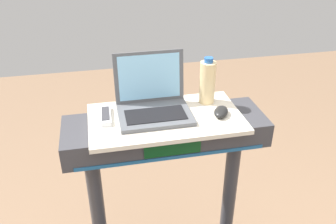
{
  "coord_description": "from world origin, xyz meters",
  "views": [
    {
      "loc": [
        -0.27,
        -0.62,
        1.87
      ],
      "look_at": [
        0.0,
        0.65,
        1.14
      ],
      "focal_mm": 38.2,
      "sensor_mm": 36.0,
      "label": 1
    }
  ],
  "objects_px": {
    "laptop": "(153,102)",
    "water_bottle": "(207,82)",
    "computer_mouse": "(221,112)",
    "tv_remote": "(106,115)"
  },
  "relations": [
    {
      "from": "water_bottle",
      "to": "tv_remote",
      "type": "height_order",
      "value": "water_bottle"
    },
    {
      "from": "laptop",
      "to": "computer_mouse",
      "type": "height_order",
      "value": "laptop"
    },
    {
      "from": "laptop",
      "to": "water_bottle",
      "type": "distance_m",
      "value": 0.27
    },
    {
      "from": "laptop",
      "to": "tv_remote",
      "type": "height_order",
      "value": "laptop"
    },
    {
      "from": "computer_mouse",
      "to": "water_bottle",
      "type": "xyz_separation_m",
      "value": [
        -0.02,
        0.14,
        0.09
      ]
    },
    {
      "from": "laptop",
      "to": "tv_remote",
      "type": "relative_size",
      "value": 1.95
    },
    {
      "from": "water_bottle",
      "to": "tv_remote",
      "type": "distance_m",
      "value": 0.48
    },
    {
      "from": "laptop",
      "to": "computer_mouse",
      "type": "relative_size",
      "value": 3.16
    },
    {
      "from": "tv_remote",
      "to": "water_bottle",
      "type": "bearing_deg",
      "value": 6.27
    },
    {
      "from": "water_bottle",
      "to": "tv_remote",
      "type": "relative_size",
      "value": 1.36
    }
  ]
}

